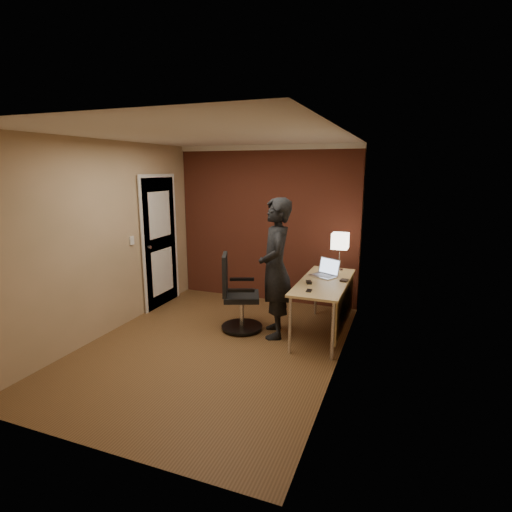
# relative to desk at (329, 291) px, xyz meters

# --- Properties ---
(room) EXTENTS (4.00, 4.00, 4.00)m
(room) POSITION_rel_desk_xyz_m (-1.53, 0.70, 0.77)
(room) COLOR brown
(room) RESTS_ON ground
(desk) EXTENTS (0.60, 1.50, 0.73)m
(desk) POSITION_rel_desk_xyz_m (0.00, 0.00, 0.00)
(desk) COLOR #D5B87B
(desk) RESTS_ON ground
(desk_lamp) EXTENTS (0.22, 0.22, 0.54)m
(desk_lamp) POSITION_rel_desk_xyz_m (0.01, 0.60, 0.55)
(desk_lamp) COLOR silver
(desk_lamp) RESTS_ON desk
(laptop) EXTENTS (0.41, 0.38, 0.23)m
(laptop) POSITION_rel_desk_xyz_m (-0.10, 0.25, 0.19)
(laptop) COLOR silver
(laptop) RESTS_ON desk
(mouse) EXTENTS (0.10, 0.12, 0.03)m
(mouse) POSITION_rel_desk_xyz_m (-0.23, -0.19, 0.14)
(mouse) COLOR black
(mouse) RESTS_ON desk
(phone) EXTENTS (0.07, 0.12, 0.01)m
(phone) POSITION_rel_desk_xyz_m (-0.15, -0.50, 0.13)
(phone) COLOR black
(phone) RESTS_ON desk
(wallet) EXTENTS (0.10, 0.12, 0.02)m
(wallet) POSITION_rel_desk_xyz_m (0.17, 0.07, 0.14)
(wallet) COLOR black
(wallet) RESTS_ON desk
(office_chair) EXTENTS (0.60, 0.65, 1.02)m
(office_chair) POSITION_rel_desk_xyz_m (-1.19, -0.27, -0.15)
(office_chair) COLOR black
(office_chair) RESTS_ON ground
(person) EXTENTS (0.64, 0.77, 1.79)m
(person) POSITION_rel_desk_xyz_m (-0.65, -0.24, 0.30)
(person) COLOR black
(person) RESTS_ON ground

